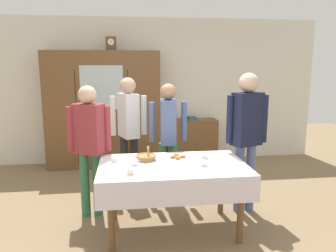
# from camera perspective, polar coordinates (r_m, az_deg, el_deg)

# --- Properties ---
(ground_plane) EXTENTS (12.00, 12.00, 0.00)m
(ground_plane) POSITION_cam_1_polar(r_m,az_deg,el_deg) (4.08, 0.37, -16.30)
(ground_plane) COLOR #846B4C
(ground_plane) RESTS_ON ground
(back_wall) EXTENTS (6.40, 0.10, 2.70)m
(back_wall) POSITION_cam_1_polar(r_m,az_deg,el_deg) (6.29, -2.86, 6.10)
(back_wall) COLOR silver
(back_wall) RESTS_ON ground
(dining_table) EXTENTS (1.61, 0.99, 0.78)m
(dining_table) POSITION_cam_1_polar(r_m,az_deg,el_deg) (3.60, 0.89, -8.48)
(dining_table) COLOR brown
(dining_table) RESTS_ON ground
(wall_cabinet) EXTENTS (2.02, 0.46, 2.09)m
(wall_cabinet) POSITION_cam_1_polar(r_m,az_deg,el_deg) (6.03, -11.18, 2.79)
(wall_cabinet) COLOR brown
(wall_cabinet) RESTS_ON ground
(mantel_clock) EXTENTS (0.18, 0.11, 0.24)m
(mantel_clock) POSITION_cam_1_polar(r_m,az_deg,el_deg) (5.97, -9.89, 13.95)
(mantel_clock) COLOR brown
(mantel_clock) RESTS_ON wall_cabinet
(bookshelf_low) EXTENTS (0.96, 0.35, 0.82)m
(bookshelf_low) POSITION_cam_1_polar(r_m,az_deg,el_deg) (6.30, 4.12, -2.57)
(bookshelf_low) COLOR brown
(bookshelf_low) RESTS_ON ground
(book_stack) EXTENTS (0.17, 0.19, 0.06)m
(book_stack) POSITION_cam_1_polar(r_m,az_deg,el_deg) (6.21, 4.18, 1.36)
(book_stack) COLOR #3D754C
(book_stack) RESTS_ON bookshelf_low
(tea_cup_far_left) EXTENTS (0.13, 0.13, 0.06)m
(tea_cup_far_left) POSITION_cam_1_polar(r_m,az_deg,el_deg) (3.29, -6.63, -7.95)
(tea_cup_far_left) COLOR white
(tea_cup_far_left) RESTS_ON dining_table
(tea_cup_near_left) EXTENTS (0.13, 0.13, 0.06)m
(tea_cup_near_left) POSITION_cam_1_polar(r_m,az_deg,el_deg) (3.82, 6.32, -5.27)
(tea_cup_near_left) COLOR silver
(tea_cup_near_left) RESTS_ON dining_table
(tea_cup_back_edge) EXTENTS (0.13, 0.13, 0.06)m
(tea_cup_back_edge) POSITION_cam_1_polar(r_m,az_deg,el_deg) (3.56, -5.85, -6.46)
(tea_cup_back_edge) COLOR white
(tea_cup_back_edge) RESTS_ON dining_table
(tea_cup_mid_left) EXTENTS (0.13, 0.13, 0.06)m
(tea_cup_mid_left) POSITION_cam_1_polar(r_m,az_deg,el_deg) (3.54, 6.24, -6.57)
(tea_cup_mid_left) COLOR white
(tea_cup_mid_left) RESTS_ON dining_table
(tea_cup_near_right) EXTENTS (0.13, 0.13, 0.06)m
(tea_cup_near_right) POSITION_cam_1_polar(r_m,az_deg,el_deg) (3.72, -9.31, -5.80)
(tea_cup_near_right) COLOR white
(tea_cup_near_right) RESTS_ON dining_table
(bread_basket) EXTENTS (0.24, 0.24, 0.16)m
(bread_basket) POSITION_cam_1_polar(r_m,az_deg,el_deg) (3.75, -3.88, -5.42)
(bread_basket) COLOR #9E7542
(bread_basket) RESTS_ON dining_table
(pastry_plate) EXTENTS (0.28, 0.28, 0.05)m
(pastry_plate) POSITION_cam_1_polar(r_m,az_deg,el_deg) (3.80, 1.70, -5.50)
(pastry_plate) COLOR white
(pastry_plate) RESTS_ON dining_table
(spoon_front_edge) EXTENTS (0.12, 0.02, 0.01)m
(spoon_front_edge) POSITION_cam_1_polar(r_m,az_deg,el_deg) (3.54, 3.97, -6.95)
(spoon_front_edge) COLOR silver
(spoon_front_edge) RESTS_ON dining_table
(spoon_mid_right) EXTENTS (0.12, 0.02, 0.01)m
(spoon_mid_right) POSITION_cam_1_polar(r_m,az_deg,el_deg) (3.91, -9.09, -5.34)
(spoon_mid_right) COLOR silver
(spoon_mid_right) RESTS_ON dining_table
(spoon_far_left) EXTENTS (0.12, 0.02, 0.01)m
(spoon_far_left) POSITION_cam_1_polar(r_m,az_deg,el_deg) (3.54, 0.30, -6.89)
(spoon_far_left) COLOR silver
(spoon_far_left) RESTS_ON dining_table
(person_behind_table_right) EXTENTS (0.52, 0.35, 1.61)m
(person_behind_table_right) POSITION_cam_1_polar(r_m,az_deg,el_deg) (4.03, -13.58, -2.12)
(person_behind_table_right) COLOR #33704C
(person_behind_table_right) RESTS_ON ground
(person_behind_table_left) EXTENTS (0.52, 0.37, 1.60)m
(person_behind_table_left) POSITION_cam_1_polar(r_m,az_deg,el_deg) (4.44, 0.01, -0.74)
(person_behind_table_left) COLOR #33704C
(person_behind_table_left) RESTS_ON ground
(person_beside_shelf) EXTENTS (0.52, 0.32, 1.75)m
(person_beside_shelf) POSITION_cam_1_polar(r_m,az_deg,el_deg) (4.13, 13.56, -0.40)
(person_beside_shelf) COLOR slate
(person_beside_shelf) RESTS_ON ground
(person_by_cabinet) EXTENTS (0.52, 0.41, 1.67)m
(person_by_cabinet) POSITION_cam_1_polar(r_m,az_deg,el_deg) (4.69, -6.88, 0.43)
(person_by_cabinet) COLOR #232328
(person_by_cabinet) RESTS_ON ground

